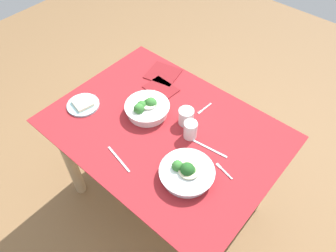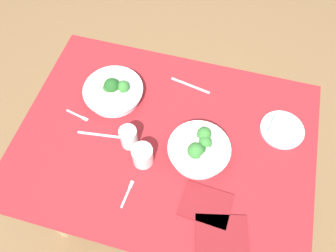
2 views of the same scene
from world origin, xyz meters
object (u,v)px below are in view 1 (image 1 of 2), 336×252
Objects in this scene: fork_by_near_bowl at (204,109)px; napkin_folded_upper at (163,74)px; water_glass_side at (190,130)px; table_knife_right at (209,148)px; broccoli_bowl_near at (147,108)px; bread_side_plate at (83,104)px; napkin_folded_lower at (161,89)px; broccoli_bowl_far at (187,173)px; table_knife_left at (119,159)px; water_glass_center at (186,117)px; fork_by_far_bowl at (223,170)px.

napkin_folded_upper is at bearing -97.29° from fork_by_near_bowl.
table_knife_right is (-0.12, 0.00, -0.05)m from water_glass_side.
broccoli_bowl_near is 2.49× the size of water_glass_side.
water_glass_side is 0.52m from napkin_folded_upper.
napkin_folded_lower is (-0.24, -0.39, -0.01)m from bread_side_plate.
table_knife_left is at bearing 24.31° from broccoli_bowl_far.
broccoli_bowl_far is 1.06× the size of broccoli_bowl_near.
broccoli_bowl_near reaches higher than water_glass_center.
broccoli_bowl_far is at bearing 139.92° from napkin_folded_upper.
napkin_folded_upper is at bearing -40.08° from broccoli_bowl_far.
fork_by_near_bowl is (0.31, -0.27, 0.00)m from fork_by_far_bowl.
fork_by_far_bowl is 0.14m from table_knife_right.
napkin_folded_lower is (0.07, -0.20, -0.04)m from broccoli_bowl_near.
fork_by_near_bowl is 0.54× the size of table_knife_right.
table_knife_right is (0.13, -0.06, -0.00)m from fork_by_far_bowl.
water_glass_center is at bearing -2.63° from fork_by_near_bowl.
water_glass_center is 0.49× the size of napkin_folded_upper.
napkin_folded_lower reaches higher than fork_by_far_bowl.
broccoli_bowl_near is 2.70× the size of water_glass_center.
water_glass_side is 0.13m from table_knife_right.
table_knife_right is (-0.29, -0.34, 0.00)m from table_knife_left.
table_knife_left is (0.10, 0.40, -0.04)m from water_glass_center.
table_knife_left is at bearing 63.51° from water_glass_side.
fork_by_near_bowl is at bearing -73.73° from water_glass_side.
water_glass_side is 0.22m from fork_by_near_bowl.
napkin_folded_lower is (0.18, -0.51, 0.00)m from table_knife_left.
table_knife_right is (-0.20, 0.06, -0.04)m from water_glass_center.
broccoli_bowl_near is at bearing 110.36° from napkin_folded_lower.
fork_by_near_bowl is at bearing -63.92° from broccoli_bowl_far.
water_glass_center is (-0.51, -0.28, 0.03)m from bread_side_plate.
water_glass_center reaches higher than table_knife_right.
fork_by_far_bowl is at bearing 147.51° from table_knife_right.
napkin_folded_upper is 0.14m from napkin_folded_lower.
broccoli_bowl_far reaches higher than napkin_folded_lower.
broccoli_bowl_near is at bearing -147.95° from bread_side_plate.
bread_side_plate is 0.68m from fork_by_near_bowl.
table_knife_left is at bearing 112.77° from napkin_folded_upper.
broccoli_bowl_far reaches higher than broccoli_bowl_near.
napkin_folded_upper is (-0.16, -0.50, -0.01)m from bread_side_plate.
broccoli_bowl_near reaches higher than table_knife_right.
bread_side_plate is at bearing 23.09° from fork_by_far_bowl.
water_glass_center is at bearing 158.43° from napkin_folded_lower.
napkin_folded_upper is at bearing -53.53° from napkin_folded_lower.
water_glass_side is at bearing -159.44° from bread_side_plate.
water_glass_side is (-0.08, 0.06, 0.00)m from water_glass_center.
napkin_folded_lower reaches higher than table_knife_left.
broccoli_bowl_far is 2.36× the size of fork_by_near_bowl.
napkin_folded_upper is at bearing -13.98° from fork_by_far_bowl.
bread_side_plate reaches higher than napkin_folded_upper.
fork_by_far_bowl is (-0.25, 0.06, -0.05)m from water_glass_side.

